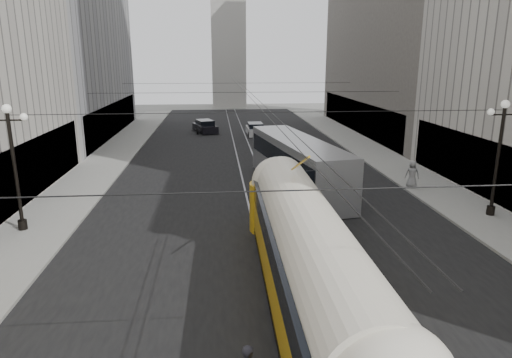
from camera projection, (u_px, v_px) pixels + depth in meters
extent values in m
cube|color=black|center=(248.00, 164.00, 38.47)|extent=(20.00, 85.00, 0.02)
cube|color=gray|center=(111.00, 157.00, 40.79)|extent=(4.00, 72.00, 0.15)
cube|color=gray|center=(372.00, 152.00, 42.86)|extent=(4.00, 72.00, 0.15)
cube|color=gray|center=(239.00, 164.00, 38.41)|extent=(0.12, 85.00, 0.04)
cube|color=gray|center=(257.00, 164.00, 38.54)|extent=(0.12, 85.00, 0.04)
cube|color=black|center=(34.00, 168.00, 28.56)|extent=(0.10, 18.00, 3.60)
cube|color=#999999|center=(48.00, 6.00, 48.07)|extent=(12.00, 28.00, 28.00)
cube|color=black|center=(114.00, 119.00, 51.67)|extent=(0.10, 25.20, 3.60)
cube|color=black|center=(479.00, 166.00, 29.07)|extent=(0.10, 18.00, 3.60)
cube|color=black|center=(356.00, 116.00, 54.10)|extent=(0.10, 28.80, 3.60)
cube|color=#B2AFA8|center=(228.00, 39.00, 81.12)|extent=(6.00, 6.00, 24.00)
cylinder|color=black|center=(15.00, 173.00, 22.62)|extent=(0.18, 0.18, 6.00)
cylinder|color=black|center=(23.00, 225.00, 23.32)|extent=(0.44, 0.44, 0.50)
cylinder|color=black|center=(8.00, 120.00, 21.95)|extent=(1.60, 0.08, 0.08)
sphere|color=white|center=(7.00, 109.00, 21.81)|extent=(0.44, 0.44, 0.44)
sphere|color=white|center=(24.00, 117.00, 21.98)|extent=(0.36, 0.36, 0.36)
cylinder|color=black|center=(497.00, 162.00, 24.80)|extent=(0.18, 0.18, 6.00)
cylinder|color=black|center=(491.00, 210.00, 25.50)|extent=(0.44, 0.44, 0.50)
cylinder|color=black|center=(504.00, 115.00, 24.13)|extent=(1.60, 0.08, 0.08)
sphere|color=white|center=(505.00, 104.00, 23.99)|extent=(0.44, 0.44, 0.44)
sphere|color=white|center=(491.00, 112.00, 24.03)|extent=(0.36, 0.36, 0.36)
cylinder|color=black|center=(345.00, 189.00, 9.50)|extent=(25.00, 0.03, 0.03)
cylinder|color=black|center=(268.00, 112.00, 22.98)|extent=(25.00, 0.03, 0.03)
cylinder|color=black|center=(248.00, 92.00, 36.45)|extent=(25.00, 0.03, 0.03)
cylinder|color=black|center=(239.00, 83.00, 49.93)|extent=(25.00, 0.03, 0.03)
cylinder|color=black|center=(245.00, 91.00, 40.35)|extent=(0.03, 72.00, 0.03)
cylinder|color=black|center=(249.00, 91.00, 40.39)|extent=(0.03, 72.00, 0.03)
cube|color=#CA9511|center=(307.00, 275.00, 16.27)|extent=(3.01, 15.22, 1.84)
cube|color=black|center=(307.00, 297.00, 16.49)|extent=(3.01, 14.76, 0.33)
cube|color=black|center=(308.00, 244.00, 15.97)|extent=(3.03, 14.99, 0.92)
cylinder|color=silver|center=(309.00, 236.00, 15.88)|extent=(2.69, 14.98, 2.49)
cylinder|color=#CA9511|center=(277.00, 207.00, 23.45)|extent=(2.82, 2.82, 2.49)
sphere|color=silver|center=(277.00, 182.00, 23.11)|extent=(2.60, 2.60, 2.60)
cube|color=#9D9FA2|center=(297.00, 164.00, 30.87)|extent=(4.96, 13.61, 3.33)
cube|color=black|center=(298.00, 156.00, 30.73)|extent=(4.90, 13.15, 1.22)
cube|color=black|center=(319.00, 184.00, 24.40)|extent=(2.54, 0.52, 1.56)
cylinder|color=black|center=(287.00, 201.00, 26.75)|extent=(0.30, 1.11, 1.11)
cylinder|color=black|center=(333.00, 199.00, 26.99)|extent=(0.30, 1.11, 1.11)
cylinder|color=black|center=(269.00, 166.00, 35.35)|extent=(0.30, 1.11, 1.11)
cylinder|color=black|center=(304.00, 165.00, 35.59)|extent=(0.30, 1.11, 1.11)
cube|color=white|center=(255.00, 131.00, 52.82)|extent=(1.93, 4.51, 0.79)
cube|color=black|center=(255.00, 126.00, 52.68)|extent=(1.67, 2.49, 0.75)
cylinder|color=black|center=(249.00, 135.00, 51.33)|extent=(0.22, 0.64, 0.64)
cylinder|color=black|center=(264.00, 134.00, 51.47)|extent=(0.22, 0.64, 0.64)
cylinder|color=black|center=(247.00, 130.00, 54.26)|extent=(0.22, 0.64, 0.64)
cylinder|color=black|center=(261.00, 130.00, 54.40)|extent=(0.22, 0.64, 0.64)
cube|color=black|center=(205.00, 128.00, 54.86)|extent=(3.24, 5.04, 0.83)
cube|color=black|center=(205.00, 123.00, 54.71)|extent=(2.39, 2.96, 0.78)
cylinder|color=black|center=(198.00, 132.00, 53.29)|extent=(0.22, 0.67, 0.67)
cylinder|color=black|center=(212.00, 131.00, 53.44)|extent=(0.22, 0.67, 0.67)
cylinder|color=black|center=(198.00, 128.00, 56.36)|extent=(0.22, 0.67, 0.67)
cylinder|color=black|center=(212.00, 127.00, 56.51)|extent=(0.22, 0.67, 0.67)
imported|color=gray|center=(412.00, 174.00, 30.70)|extent=(1.05, 0.83, 1.86)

